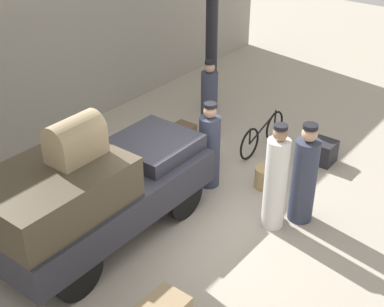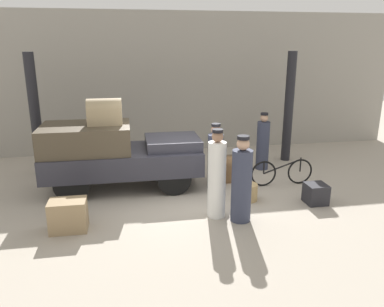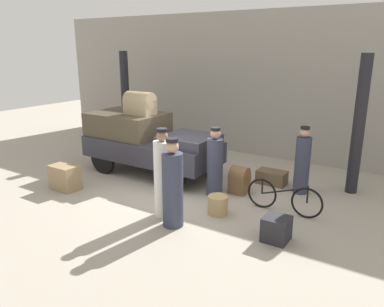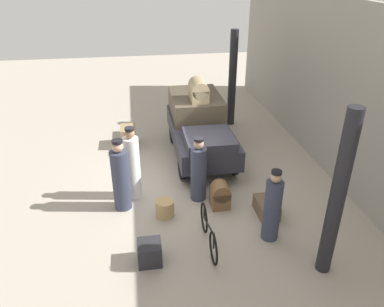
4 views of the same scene
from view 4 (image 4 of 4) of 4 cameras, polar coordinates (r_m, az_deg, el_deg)
ground_plane at (r=10.02m, az=-1.31°, el=-4.39°), size 30.00×30.00×0.00m
station_building_facade at (r=10.35m, az=21.77°, el=8.46°), size 16.00×0.15×4.50m
canopy_pillar_left at (r=13.12m, az=6.18°, el=11.22°), size 0.27×0.27×3.29m
canopy_pillar_right at (r=6.96m, az=21.29°, el=-6.19°), size 0.27×0.27×3.29m
truck at (r=11.12m, az=1.14°, el=4.33°), size 3.79×1.61×1.63m
bicycle at (r=7.81m, az=2.53°, el=-11.83°), size 1.65×0.04×0.71m
wicker_basket at (r=8.72m, az=-4.15°, el=-8.31°), size 0.43×0.43×0.40m
porter_with_bicycle at (r=8.79m, az=-10.80°, el=-3.69°), size 0.41×0.41×1.78m
porter_lifting_near_truck at (r=7.92m, az=12.14°, el=-8.16°), size 0.36×0.36×1.64m
porter_carrying_trunk at (r=9.13m, az=-9.06°, el=-1.88°), size 0.37×0.37×1.87m
conductor_in_dark_uniform at (r=8.99m, az=1.00°, el=-2.83°), size 0.38×0.38×1.65m
trunk_wicker_pale at (r=8.93m, az=4.33°, el=-6.32°), size 0.41×0.44×0.66m
trunk_large_brown at (r=7.56m, az=-6.47°, el=-14.77°), size 0.46×0.46×0.46m
suitcase_small_leather at (r=8.93m, az=11.27°, el=-8.06°), size 0.74×0.44×0.35m
suitcase_black_upright at (r=12.03m, az=-9.63°, el=2.61°), size 0.70×0.48×0.61m
trunk_on_truck_roof at (r=10.94m, az=1.01°, el=9.59°), size 0.81×0.49×0.62m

